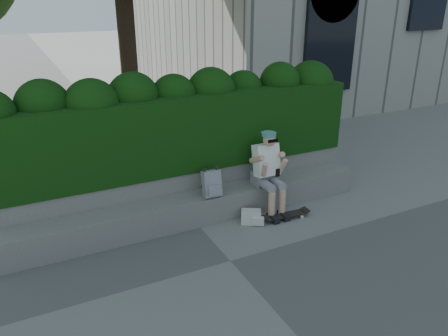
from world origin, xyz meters
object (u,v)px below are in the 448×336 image
skateboard (286,215)px  backpack_ground (251,217)px  backpack_plaid (212,184)px  person (268,169)px

skateboard → backpack_ground: 0.60m
backpack_plaid → backpack_ground: (0.54, -0.33, -0.56)m
skateboard → backpack_ground: bearing=169.4°
skateboard → backpack_plaid: 1.35m
person → skateboard: (0.14, -0.39, -0.69)m
person → backpack_plaid: person is taller
backpack_plaid → person: bearing=-2.6°
skateboard → backpack_plaid: backpack_plaid is taller
person → backpack_ground: person is taller
person → backpack_ground: bearing=-150.9°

